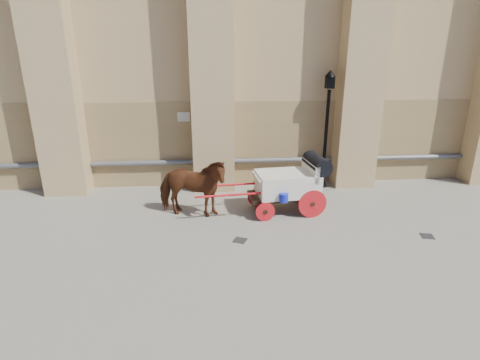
{
  "coord_description": "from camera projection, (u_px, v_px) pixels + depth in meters",
  "views": [
    {
      "loc": [
        -1.08,
        -9.02,
        4.6
      ],
      "look_at": [
        -0.26,
        1.29,
        1.06
      ],
      "focal_mm": 28.0,
      "sensor_mm": 36.0,
      "label": 1
    }
  ],
  "objects": [
    {
      "name": "horse",
      "position": [
        192.0,
        188.0,
        10.81
      ],
      "size": [
        2.28,
        1.43,
        1.79
      ],
      "primitive_type": "imported",
      "rotation": [
        0.0,
        0.0,
        1.33
      ],
      "color": "brown",
      "rests_on": "ground"
    },
    {
      "name": "carriage",
      "position": [
        291.0,
        182.0,
        11.17
      ],
      "size": [
        4.01,
        1.51,
        1.72
      ],
      "rotation": [
        0.0,
        0.0,
        0.1
      ],
      "color": "black",
      "rests_on": "ground"
    },
    {
      "name": "street_lamp",
      "position": [
        326.0,
        127.0,
        12.86
      ],
      "size": [
        0.38,
        0.38,
        4.06
      ],
      "color": "black",
      "rests_on": "ground"
    },
    {
      "name": "ground",
      "position": [
        254.0,
        232.0,
        10.07
      ],
      "size": [
        90.0,
        90.0,
        0.0
      ],
      "primitive_type": "plane",
      "color": "slate",
      "rests_on": "ground"
    },
    {
      "name": "drain_grate_far",
      "position": [
        427.0,
        236.0,
        9.86
      ],
      "size": [
        0.39,
        0.39,
        0.01
      ],
      "primitive_type": "cube",
      "rotation": [
        0.0,
        0.0,
        -0.24
      ],
      "color": "black",
      "rests_on": "ground"
    },
    {
      "name": "drain_grate_near",
      "position": [
        240.0,
        240.0,
        9.64
      ],
      "size": [
        0.42,
        0.42,
        0.01
      ],
      "primitive_type": "cube",
      "rotation": [
        0.0,
        0.0,
        -0.43
      ],
      "color": "black",
      "rests_on": "ground"
    }
  ]
}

